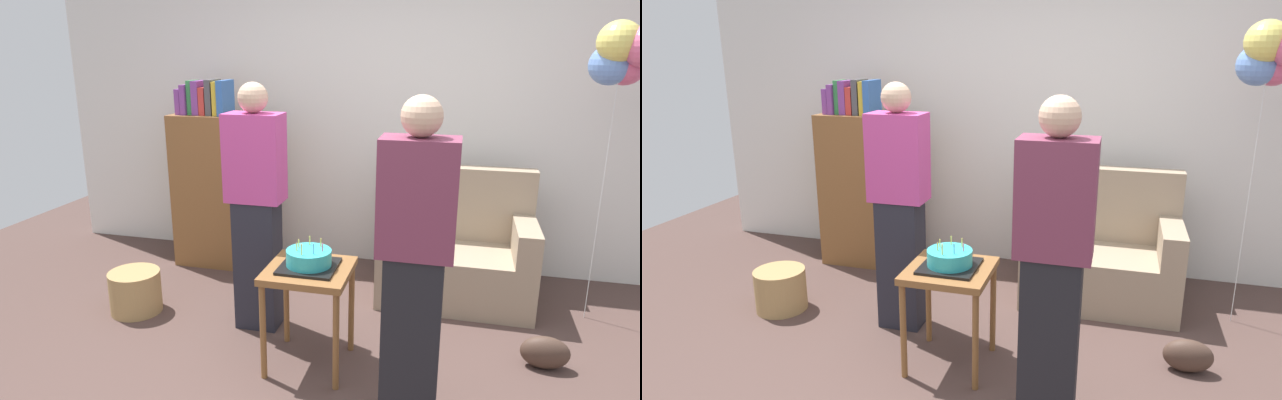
% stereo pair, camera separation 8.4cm
% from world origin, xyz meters
% --- Properties ---
extents(ground_plane, '(8.00, 8.00, 0.00)m').
position_xyz_m(ground_plane, '(0.00, 0.00, 0.00)').
color(ground_plane, '#4C3833').
extents(wall_back, '(6.00, 0.10, 2.70)m').
position_xyz_m(wall_back, '(0.00, 2.05, 1.35)').
color(wall_back, silver).
rests_on(wall_back, ground_plane).
extents(couch, '(1.10, 0.70, 0.96)m').
position_xyz_m(couch, '(0.62, 1.44, 0.34)').
color(couch, gray).
rests_on(couch, ground_plane).
extents(bookshelf, '(0.80, 0.36, 1.58)m').
position_xyz_m(bookshelf, '(-1.34, 1.61, 0.69)').
color(bookshelf, brown).
rests_on(bookshelf, ground_plane).
extents(side_table, '(0.48, 0.48, 0.62)m').
position_xyz_m(side_table, '(-0.19, 0.26, 0.52)').
color(side_table, brown).
rests_on(side_table, ground_plane).
extents(birthday_cake, '(0.32, 0.32, 0.17)m').
position_xyz_m(birthday_cake, '(-0.19, 0.26, 0.67)').
color(birthday_cake, black).
rests_on(birthday_cake, side_table).
extents(person_blowing_candles, '(0.36, 0.22, 1.63)m').
position_xyz_m(person_blowing_candles, '(-0.64, 0.63, 0.83)').
color(person_blowing_candles, '#23232D').
rests_on(person_blowing_candles, ground_plane).
extents(person_holding_cake, '(0.36, 0.22, 1.63)m').
position_xyz_m(person_holding_cake, '(0.43, -0.07, 0.83)').
color(person_holding_cake, black).
rests_on(person_holding_cake, ground_plane).
extents(wicker_basket, '(0.36, 0.36, 0.30)m').
position_xyz_m(wicker_basket, '(-1.57, 0.59, 0.15)').
color(wicker_basket, '#A88451').
rests_on(wicker_basket, ground_plane).
extents(handbag, '(0.28, 0.14, 0.20)m').
position_xyz_m(handbag, '(1.17, 0.56, 0.10)').
color(handbag, '#473328').
rests_on(handbag, ground_plane).
extents(balloon_bunch, '(0.42, 0.39, 1.99)m').
position_xyz_m(balloon_bunch, '(1.55, 1.32, 1.79)').
color(balloon_bunch, silver).
rests_on(balloon_bunch, ground_plane).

